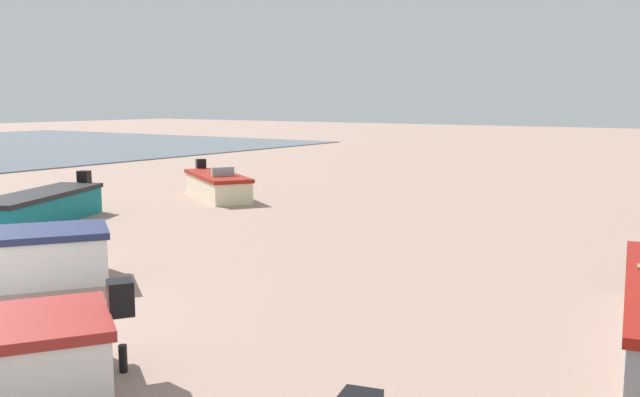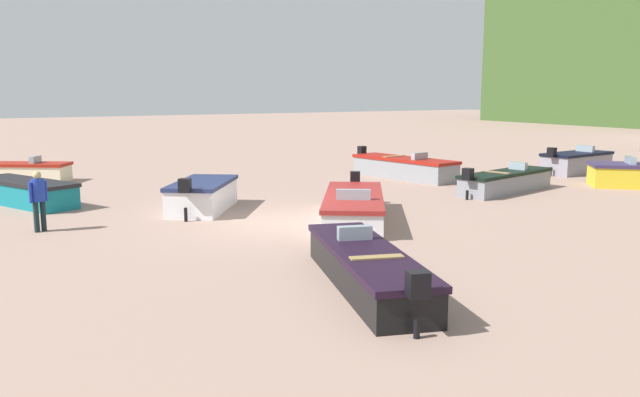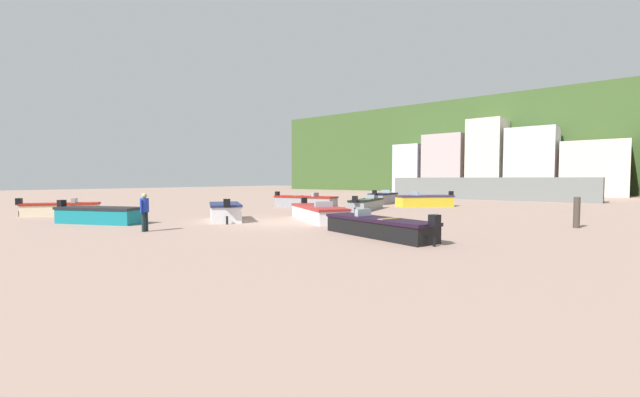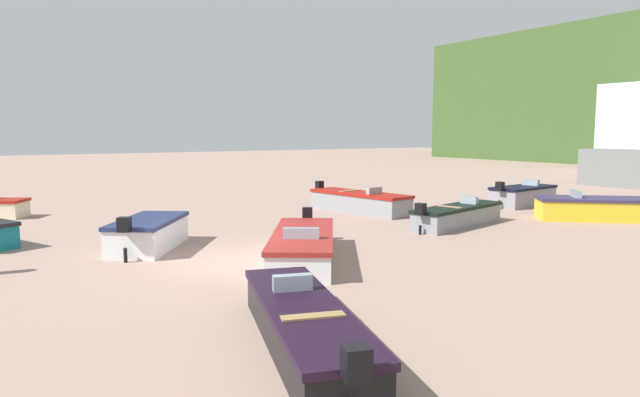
{
  "view_description": "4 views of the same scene",
  "coord_description": "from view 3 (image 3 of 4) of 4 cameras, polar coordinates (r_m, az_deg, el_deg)",
  "views": [
    {
      "loc": [
        3.66,
        9.78,
        3.13
      ],
      "look_at": [
        -7.56,
        2.18,
        1.19
      ],
      "focal_mm": 38.57,
      "sensor_mm": 36.0,
      "label": 1
    },
    {
      "loc": [
        16.43,
        -7.8,
        3.71
      ],
      "look_at": [
        1.4,
        0.71,
        0.84
      ],
      "focal_mm": 36.63,
      "sensor_mm": 36.0,
      "label": 2
    },
    {
      "loc": [
        13.94,
        -14.14,
        2.2
      ],
      "look_at": [
        -6.76,
        11.93,
        0.54
      ],
      "focal_mm": 22.0,
      "sensor_mm": 36.0,
      "label": 3
    },
    {
      "loc": [
        14.07,
        -5.59,
        3.53
      ],
      "look_at": [
        -7.18,
        7.73,
        0.53
      ],
      "focal_mm": 31.63,
      "sensor_mm": 36.0,
      "label": 4
    }
  ],
  "objects": [
    {
      "name": "mooring_post_near_water",
      "position": [
        21.07,
        33.27,
        -1.72
      ],
      "size": [
        0.27,
        0.27,
        1.39
      ],
      "primitive_type": "cylinder",
      "color": "#3E352C",
      "rests_on": "ground"
    },
    {
      "name": "boat_teal_8",
      "position": [
        22.27,
        -29.44,
        -2.11
      ],
      "size": [
        4.52,
        2.96,
        1.14
      ],
      "rotation": [
        0.0,
        0.0,
        5.14
      ],
      "color": "#12717C",
      "rests_on": "ground"
    },
    {
      "name": "beach_walker_foreground",
      "position": [
        17.97,
        -24.15,
        -1.39
      ],
      "size": [
        0.46,
        0.51,
        1.62
      ],
      "rotation": [
        0.0,
        0.0,
        5.18
      ],
      "color": "black",
      "rests_on": "ground"
    },
    {
      "name": "boat_white_7",
      "position": [
        20.9,
        -0.28,
        -2.1
      ],
      "size": [
        5.26,
        4.24,
        1.09
      ],
      "rotation": [
        0.0,
        0.0,
        4.13
      ],
      "color": "white",
      "rests_on": "ground"
    },
    {
      "name": "ground_plane",
      "position": [
        19.98,
        -6.12,
        -3.49
      ],
      "size": [
        160.0,
        160.0,
        0.0
      ],
      "primitive_type": "plane",
      "color": "gray"
    },
    {
      "name": "boat_grey_3",
      "position": [
        35.46,
        9.18,
        0.04
      ],
      "size": [
        1.89,
        3.99,
        1.26
      ],
      "rotation": [
        0.0,
        0.0,
        0.12
      ],
      "color": "gray",
      "rests_on": "ground"
    },
    {
      "name": "boat_grey_0",
      "position": [
        28.22,
        6.77,
        -0.83
      ],
      "size": [
        2.29,
        5.0,
        1.09
      ],
      "rotation": [
        0.0,
        0.0,
        0.24
      ],
      "color": "gray",
      "rests_on": "ground"
    },
    {
      "name": "townhouse_centre",
      "position": [
        61.66,
        28.42,
        4.73
      ],
      "size": [
        6.18,
        5.04,
        9.19
      ],
      "primitive_type": "cube",
      "color": "#B7B9BE",
      "rests_on": "ground"
    },
    {
      "name": "boat_yellow_6",
      "position": [
        32.47,
        14.93,
        -0.31
      ],
      "size": [
        4.15,
        4.45,
        1.22
      ],
      "rotation": [
        0.0,
        0.0,
        2.43
      ],
      "color": "gold",
      "rests_on": "ground"
    },
    {
      "name": "boat_white_5",
      "position": [
        21.3,
        -13.64,
        -1.89
      ],
      "size": [
        3.61,
        3.17,
        1.24
      ],
      "rotation": [
        0.0,
        0.0,
        0.96
      ],
      "color": "white",
      "rests_on": "ground"
    },
    {
      "name": "townhouse_centre_right",
      "position": [
        60.93,
        35.07,
        3.54
      ],
      "size": [
        7.18,
        5.34,
        6.97
      ],
      "primitive_type": "cube",
      "color": "beige",
      "rests_on": "ground"
    },
    {
      "name": "boat_black_1",
      "position": [
        15.14,
        8.47,
        -4.1
      ],
      "size": [
        5.36,
        2.69,
        1.05
      ],
      "rotation": [
        0.0,
        0.0,
        1.27
      ],
      "color": "black",
      "rests_on": "ground"
    },
    {
      "name": "townhouse_left",
      "position": [
        65.57,
        18.08,
        4.77
      ],
      "size": [
        6.17,
        6.55,
        9.1
      ],
      "primitive_type": "cube",
      "color": "#A69595",
      "rests_on": "ground"
    },
    {
      "name": "townhouse_far_left",
      "position": [
        67.44,
        13.26,
        4.23
      ],
      "size": [
        4.41,
        5.7,
        7.82
      ],
      "primitive_type": "cube",
      "color": "silver",
      "rests_on": "ground"
    },
    {
      "name": "boat_grey_2",
      "position": [
        30.41,
        -2.15,
        -0.45
      ],
      "size": [
        5.37,
        2.25,
        1.2
      ],
      "rotation": [
        0.0,
        0.0,
        4.88
      ],
      "color": "gray",
      "rests_on": "ground"
    },
    {
      "name": "headland_hill",
      "position": [
        81.52,
        28.7,
        6.3
      ],
      "size": [
        90.0,
        32.0,
        15.18
      ],
      "primitive_type": "cube",
      "color": "#375125",
      "rests_on": "ground"
    },
    {
      "name": "townhouse_centre_left",
      "position": [
        63.61,
        23.21,
        5.54
      ],
      "size": [
        4.75,
        6.25,
        10.88
      ],
      "primitive_type": "cube",
      "color": "beige",
      "rests_on": "ground"
    },
    {
      "name": "boat_cream_4",
      "position": [
        28.2,
        -33.47,
        -1.29
      ],
      "size": [
        3.2,
        4.05,
        1.09
      ],
      "rotation": [
        0.0,
        0.0,
        5.72
      ],
      "color": "beige",
      "rests_on": "ground"
    },
    {
      "name": "harbor_pier",
      "position": [
        45.8,
        23.0,
        1.35
      ],
      "size": [
        20.57,
        2.4,
        2.37
      ],
      "primitive_type": "cube",
      "color": "slate",
      "rests_on": "ground"
    }
  ]
}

